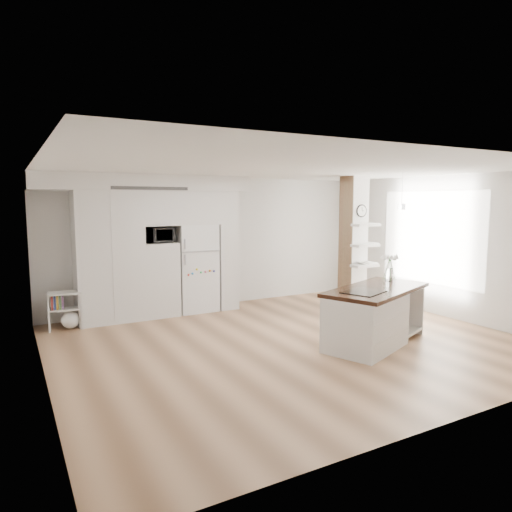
% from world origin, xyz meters
% --- Properties ---
extents(floor, '(7.00, 6.00, 0.01)m').
position_xyz_m(floor, '(0.00, 0.00, 0.00)').
color(floor, tan).
rests_on(floor, ground).
extents(room, '(7.04, 6.04, 2.72)m').
position_xyz_m(room, '(0.00, 0.00, 1.86)').
color(room, white).
rests_on(room, ground).
extents(cabinet_wall, '(4.00, 0.71, 2.70)m').
position_xyz_m(cabinet_wall, '(-1.45, 2.67, 1.51)').
color(cabinet_wall, silver).
rests_on(cabinet_wall, floor).
extents(refrigerator, '(0.78, 0.69, 1.75)m').
position_xyz_m(refrigerator, '(-0.53, 2.68, 0.88)').
color(refrigerator, white).
rests_on(refrigerator, floor).
extents(column, '(0.69, 0.90, 2.70)m').
position_xyz_m(column, '(2.38, 1.13, 1.35)').
color(column, silver).
rests_on(column, floor).
extents(window, '(0.00, 2.40, 2.40)m').
position_xyz_m(window, '(3.48, 0.30, 1.50)').
color(window, white).
rests_on(window, room).
extents(pendant_light, '(0.12, 0.12, 0.10)m').
position_xyz_m(pendant_light, '(1.70, 0.15, 2.12)').
color(pendant_light, white).
rests_on(pendant_light, room).
extents(kitchen_island, '(2.16, 1.57, 1.45)m').
position_xyz_m(kitchen_island, '(0.94, -0.77, 0.46)').
color(kitchen_island, silver).
rests_on(kitchen_island, floor).
extents(bookshelf, '(0.58, 0.37, 0.65)m').
position_xyz_m(bookshelf, '(-2.98, 2.50, 0.29)').
color(bookshelf, silver).
rests_on(bookshelf, floor).
extents(floor_plant_a, '(0.30, 0.27, 0.45)m').
position_xyz_m(floor_plant_a, '(2.68, 0.73, 0.23)').
color(floor_plant_a, '#2A6A2B').
rests_on(floor_plant_a, floor).
extents(floor_plant_b, '(0.39, 0.39, 0.53)m').
position_xyz_m(floor_plant_b, '(3.00, 0.96, 0.27)').
color(floor_plant_b, '#2A6A2B').
rests_on(floor_plant_b, floor).
extents(microwave, '(0.54, 0.37, 0.30)m').
position_xyz_m(microwave, '(-1.27, 2.62, 1.57)').
color(microwave, '#2D2D2D').
rests_on(microwave, cabinet_wall).
extents(shelf_plant, '(0.27, 0.23, 0.30)m').
position_xyz_m(shelf_plant, '(2.63, 1.30, 1.52)').
color(shelf_plant, '#2A6A2B').
rests_on(shelf_plant, column).
extents(decor_bowl, '(0.22, 0.22, 0.05)m').
position_xyz_m(decor_bowl, '(2.30, 0.90, 1.00)').
color(decor_bowl, white).
rests_on(decor_bowl, column).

